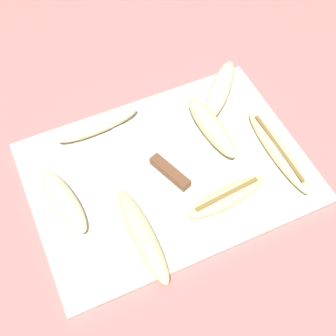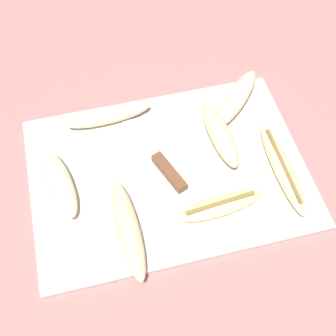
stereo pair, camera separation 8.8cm
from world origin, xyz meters
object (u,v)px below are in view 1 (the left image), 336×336
object	(u,v)px
banana_golden_short	(226,197)
banana_pale_long	(220,89)
banana_ripe_center	(142,235)
banana_bright_far	(98,124)
banana_mellow_near	(278,151)
banana_cream_curved	(64,201)
knife	(164,166)
banana_soft_right	(211,127)

from	to	relation	value
banana_golden_short	banana_pale_long	world-z (taller)	banana_pale_long
banana_golden_short	banana_ripe_center	distance (m)	0.17
banana_golden_short	banana_pale_long	bearing A→B (deg)	64.77
banana_ripe_center	banana_bright_far	world-z (taller)	banana_bright_far
banana_golden_short	banana_bright_far	distance (m)	0.29
banana_mellow_near	banana_bright_far	distance (m)	0.36
banana_cream_curved	banana_golden_short	size ratio (longest dim) A/B	0.95
banana_cream_curved	banana_mellow_near	world-z (taller)	banana_cream_curved
knife	banana_soft_right	world-z (taller)	banana_soft_right
banana_mellow_near	banana_bright_far	size ratio (longest dim) A/B	1.21
banana_soft_right	banana_mellow_near	xyz separation A→B (m)	(0.09, -0.10, -0.01)
banana_golden_short	banana_pale_long	distance (m)	0.25
knife	banana_soft_right	bearing A→B (deg)	-3.19
banana_pale_long	banana_ripe_center	bearing A→B (deg)	-139.24
banana_golden_short	banana_bright_far	size ratio (longest dim) A/B	0.96
banana_ripe_center	banana_mellow_near	size ratio (longest dim) A/B	0.94
banana_soft_right	banana_ripe_center	bearing A→B (deg)	-143.84
knife	banana_pale_long	xyz separation A→B (m)	(0.18, 0.12, 0.01)
banana_ripe_center	banana_pale_long	xyz separation A→B (m)	(0.28, 0.24, 0.00)
knife	banana_ripe_center	world-z (taller)	banana_ripe_center
banana_ripe_center	banana_golden_short	bearing A→B (deg)	3.02
banana_cream_curved	banana_golden_short	world-z (taller)	banana_cream_curved
knife	banana_golden_short	world-z (taller)	banana_golden_short
banana_soft_right	banana_pale_long	size ratio (longest dim) A/B	1.11
banana_ripe_center	knife	bearing A→B (deg)	51.70
banana_cream_curved	banana_bright_far	xyz separation A→B (m)	(0.11, 0.14, 0.00)
knife	banana_mellow_near	bearing A→B (deg)	-36.83
banana_ripe_center	banana_soft_right	world-z (taller)	banana_soft_right
knife	banana_cream_curved	size ratio (longest dim) A/B	1.29
banana_golden_short	banana_ripe_center	xyz separation A→B (m)	(-0.17, -0.01, 0.01)
banana_cream_curved	banana_golden_short	xyz separation A→B (m)	(0.27, -0.11, -0.01)
banana_soft_right	banana_pale_long	distance (m)	0.10
banana_ripe_center	banana_cream_curved	bearing A→B (deg)	130.65
knife	banana_soft_right	distance (m)	0.13
banana_soft_right	banana_mellow_near	bearing A→B (deg)	-47.06
banana_soft_right	banana_bright_far	xyz separation A→B (m)	(-0.20, 0.10, -0.00)
banana_soft_right	banana_golden_short	bearing A→B (deg)	-106.93
knife	banana_golden_short	xyz separation A→B (m)	(0.07, -0.11, 0.00)
banana_cream_curved	banana_golden_short	bearing A→B (deg)	-22.15
banana_bright_far	banana_pale_long	world-z (taller)	same
banana_bright_far	banana_cream_curved	bearing A→B (deg)	-129.65
banana_ripe_center	banana_mellow_near	distance (m)	0.31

